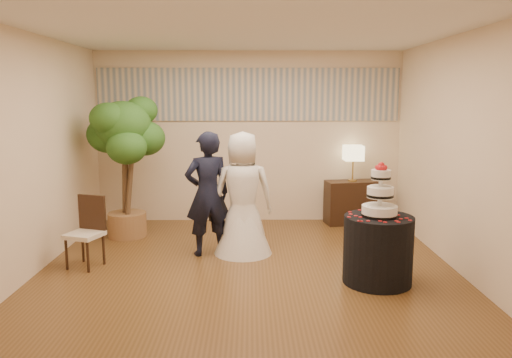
{
  "coord_description": "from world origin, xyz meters",
  "views": [
    {
      "loc": [
        0.03,
        -5.74,
        2.07
      ],
      "look_at": [
        0.1,
        0.4,
        1.05
      ],
      "focal_mm": 35.0,
      "sensor_mm": 36.0,
      "label": 1
    }
  ],
  "objects_px": {
    "cake_table": "(378,250)",
    "wedding_cake": "(380,189)",
    "bride": "(243,193)",
    "side_chair": "(84,233)",
    "ficus_tree": "(125,166)",
    "table_lamp": "(353,163)",
    "console": "(352,202)",
    "groom": "(208,194)"
  },
  "relations": [
    {
      "from": "cake_table",
      "to": "wedding_cake",
      "type": "relative_size",
      "value": 1.27
    },
    {
      "from": "bride",
      "to": "wedding_cake",
      "type": "height_order",
      "value": "bride"
    },
    {
      "from": "side_chair",
      "to": "ficus_tree",
      "type": "bearing_deg",
      "value": 101.74
    },
    {
      "from": "wedding_cake",
      "to": "table_lamp",
      "type": "bearing_deg",
      "value": 84.79
    },
    {
      "from": "ficus_tree",
      "to": "table_lamp",
      "type": "bearing_deg",
      "value": 11.98
    },
    {
      "from": "console",
      "to": "bride",
      "type": "bearing_deg",
      "value": -147.52
    },
    {
      "from": "table_lamp",
      "to": "bride",
      "type": "bearing_deg",
      "value": -138.37
    },
    {
      "from": "console",
      "to": "ficus_tree",
      "type": "distance_m",
      "value": 3.65
    },
    {
      "from": "bride",
      "to": "table_lamp",
      "type": "distance_m",
      "value": 2.37
    },
    {
      "from": "ficus_tree",
      "to": "side_chair",
      "type": "bearing_deg",
      "value": -97.66
    },
    {
      "from": "table_lamp",
      "to": "side_chair",
      "type": "distance_m",
      "value": 4.28
    },
    {
      "from": "cake_table",
      "to": "wedding_cake",
      "type": "distance_m",
      "value": 0.68
    },
    {
      "from": "console",
      "to": "side_chair",
      "type": "relative_size",
      "value": 0.98
    },
    {
      "from": "groom",
      "to": "cake_table",
      "type": "xyz_separation_m",
      "value": [
        1.98,
        -1.04,
        -0.43
      ]
    },
    {
      "from": "wedding_cake",
      "to": "bride",
      "type": "bearing_deg",
      "value": 144.51
    },
    {
      "from": "ficus_tree",
      "to": "groom",
      "type": "bearing_deg",
      "value": -34.17
    },
    {
      "from": "groom",
      "to": "cake_table",
      "type": "distance_m",
      "value": 2.28
    },
    {
      "from": "console",
      "to": "ficus_tree",
      "type": "xyz_separation_m",
      "value": [
        -3.5,
        -0.74,
        0.7
      ]
    },
    {
      "from": "console",
      "to": "ficus_tree",
      "type": "relative_size",
      "value": 0.4
    },
    {
      "from": "table_lamp",
      "to": "ficus_tree",
      "type": "distance_m",
      "value": 3.58
    },
    {
      "from": "bride",
      "to": "wedding_cake",
      "type": "xyz_separation_m",
      "value": [
        1.52,
        -1.08,
        0.25
      ]
    },
    {
      "from": "groom",
      "to": "bride",
      "type": "xyz_separation_m",
      "value": [
        0.46,
        0.04,
        -0.0
      ]
    },
    {
      "from": "bride",
      "to": "groom",
      "type": "bearing_deg",
      "value": -0.26
    },
    {
      "from": "bride",
      "to": "console",
      "type": "bearing_deg",
      "value": -144.11
    },
    {
      "from": "wedding_cake",
      "to": "ficus_tree",
      "type": "xyz_separation_m",
      "value": [
        -3.26,
        1.91,
        -0.01
      ]
    },
    {
      "from": "cake_table",
      "to": "wedding_cake",
      "type": "height_order",
      "value": "wedding_cake"
    },
    {
      "from": "side_chair",
      "to": "table_lamp",
      "type": "bearing_deg",
      "value": 49.1
    },
    {
      "from": "groom",
      "to": "table_lamp",
      "type": "bearing_deg",
      "value": -163.86
    },
    {
      "from": "wedding_cake",
      "to": "table_lamp",
      "type": "xyz_separation_m",
      "value": [
        0.24,
        2.65,
        -0.07
      ]
    },
    {
      "from": "groom",
      "to": "console",
      "type": "bearing_deg",
      "value": -163.86
    },
    {
      "from": "table_lamp",
      "to": "ficus_tree",
      "type": "xyz_separation_m",
      "value": [
        -3.5,
        -0.74,
        0.06
      ]
    },
    {
      "from": "ficus_tree",
      "to": "side_chair",
      "type": "relative_size",
      "value": 2.44
    },
    {
      "from": "cake_table",
      "to": "table_lamp",
      "type": "relative_size",
      "value": 1.32
    },
    {
      "from": "cake_table",
      "to": "ficus_tree",
      "type": "xyz_separation_m",
      "value": [
        -3.26,
        1.91,
        0.68
      ]
    },
    {
      "from": "wedding_cake",
      "to": "console",
      "type": "relative_size",
      "value": 0.71
    },
    {
      "from": "groom",
      "to": "table_lamp",
      "type": "height_order",
      "value": "groom"
    },
    {
      "from": "table_lamp",
      "to": "side_chair",
      "type": "relative_size",
      "value": 0.67
    },
    {
      "from": "groom",
      "to": "bride",
      "type": "distance_m",
      "value": 0.46
    },
    {
      "from": "groom",
      "to": "bride",
      "type": "height_order",
      "value": "groom"
    },
    {
      "from": "groom",
      "to": "console",
      "type": "xyz_separation_m",
      "value": [
        2.22,
        1.61,
        -0.46
      ]
    },
    {
      "from": "cake_table",
      "to": "console",
      "type": "relative_size",
      "value": 0.9
    },
    {
      "from": "cake_table",
      "to": "wedding_cake",
      "type": "bearing_deg",
      "value": 0.0
    }
  ]
}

